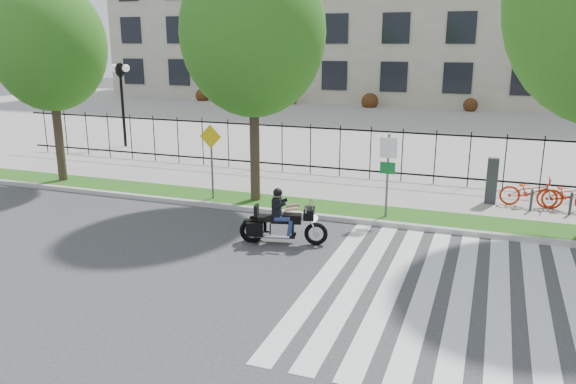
% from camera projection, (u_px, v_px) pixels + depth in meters
% --- Properties ---
extents(ground, '(120.00, 120.00, 0.00)m').
position_uv_depth(ground, '(240.00, 264.00, 13.69)').
color(ground, '#333335').
rests_on(ground, ground).
extents(curb, '(60.00, 0.20, 0.15)m').
position_uv_depth(curb, '(296.00, 214.00, 17.39)').
color(curb, '#AAA6A0').
rests_on(curb, ground).
extents(grass_verge, '(60.00, 1.50, 0.15)m').
position_uv_depth(grass_verge, '(305.00, 207.00, 18.16)').
color(grass_verge, '#1E5B16').
rests_on(grass_verge, ground).
extents(sidewalk, '(60.00, 3.50, 0.15)m').
position_uv_depth(sidewalk, '(327.00, 188.00, 20.42)').
color(sidewalk, gray).
rests_on(sidewalk, ground).
extents(plaza, '(80.00, 34.00, 0.10)m').
position_uv_depth(plaza, '(403.00, 125.00, 36.33)').
color(plaza, gray).
rests_on(plaza, ground).
extents(crosswalk_stripes, '(5.70, 8.00, 0.01)m').
position_uv_depth(crosswalk_stripes, '(443.00, 293.00, 12.08)').
color(crosswalk_stripes, silver).
rests_on(crosswalk_stripes, ground).
extents(iron_fence, '(30.00, 0.06, 2.00)m').
position_uv_depth(iron_fence, '(340.00, 151.00, 21.73)').
color(iron_fence, black).
rests_on(iron_fence, sidewalk).
extents(lamp_post_left, '(1.06, 0.70, 4.25)m').
position_uv_depth(lamp_post_left, '(121.00, 84.00, 27.75)').
color(lamp_post_left, black).
rests_on(lamp_post_left, ground).
extents(street_tree_0, '(4.07, 4.07, 7.30)m').
position_uv_depth(street_tree_0, '(49.00, 46.00, 20.11)').
color(street_tree_0, '#35281D').
rests_on(street_tree_0, grass_verge).
extents(street_tree_1, '(4.54, 4.54, 7.97)m').
position_uv_depth(street_tree_1, '(253.00, 33.00, 17.33)').
color(street_tree_1, '#35281D').
rests_on(street_tree_1, grass_verge).
extents(sign_pole_regulatory, '(0.50, 0.09, 2.50)m').
position_uv_depth(sign_pole_regulatory, '(388.00, 165.00, 16.49)').
color(sign_pole_regulatory, '#59595B').
rests_on(sign_pole_regulatory, grass_verge).
extents(sign_pole_warning, '(0.78, 0.09, 2.49)m').
position_uv_depth(sign_pole_warning, '(211.00, 152.00, 18.44)').
color(sign_pole_warning, '#59595B').
rests_on(sign_pole_warning, grass_verge).
extents(motorcycle_rider, '(2.35, 0.98, 1.84)m').
position_uv_depth(motorcycle_rider, '(283.00, 222.00, 14.91)').
color(motorcycle_rider, black).
rests_on(motorcycle_rider, ground).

